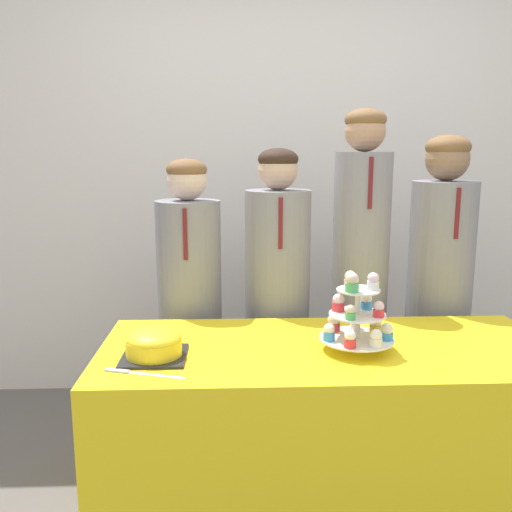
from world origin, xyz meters
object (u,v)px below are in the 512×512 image
Objects in this scene: student_0 at (190,321)px; cake_knife at (131,373)px; cupcake_stand at (358,316)px; student_3 at (438,306)px; round_cake at (154,344)px; student_1 at (277,316)px; student_2 at (359,294)px.

cake_knife is at bearing -99.33° from student_0.
cupcake_stand reaches higher than cake_knife.
student_3 is at bearing 47.94° from cake_knife.
student_0 is at bearing 83.62° from round_cake.
student_0 is at bearing -180.00° from student_1.
round_cake is 0.14× the size of student_3.
cupcake_stand is 0.62m from student_2.
student_3 is at bearing 27.38° from round_cake.
student_1 reaches higher than round_cake.
cupcake_stand is at bearing -131.21° from student_3.
student_3 is (0.38, 0.00, -0.07)m from student_2.
student_2 is at bearing 76.30° from cupcake_stand.
round_cake is at bearing 84.41° from cake_knife.
student_3 is (0.52, 0.60, -0.14)m from cupcake_stand.
student_2 is (0.79, 0.00, 0.12)m from student_0.
student_0 is 0.80m from student_2.
student_2 is at bearing 57.22° from cake_knife.
cake_knife is 1.20m from student_2.
student_1 is (-0.24, 0.60, -0.18)m from cupcake_stand.
cupcake_stand is 0.80m from student_3.
round_cake is 1.39m from student_3.
student_2 is (0.86, 0.64, -0.00)m from round_cake.
round_cake is 0.81× the size of cake_knife.
student_2 reaches higher than student_1.
round_cake is 1.07m from student_2.
round_cake is 0.15× the size of student_0.
student_1 reaches higher than student_0.
student_1 is at bearing 53.38° from round_cake.
student_0 is at bearing -180.00° from student_2.
cake_knife is 0.92× the size of cupcake_stand.
round_cake is 0.13× the size of student_2.
cake_knife is (-0.06, -0.13, -0.05)m from round_cake.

